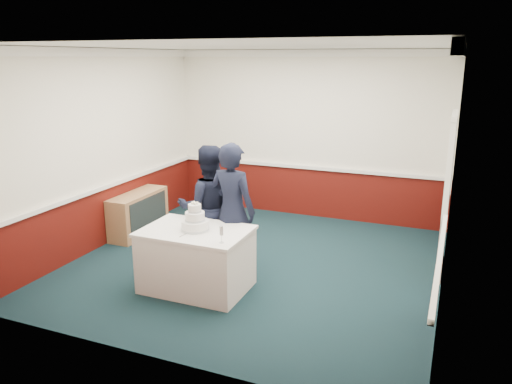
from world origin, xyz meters
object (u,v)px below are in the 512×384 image
at_px(wedding_cake, 195,221).
at_px(person_man, 208,207).
at_px(cake_table, 196,259).
at_px(sideboard, 139,214).
at_px(champagne_flute, 221,231).
at_px(cake_knife, 185,234).
at_px(person_woman, 232,211).

distance_m(wedding_cake, person_man, 0.75).
bearing_deg(wedding_cake, cake_table, -90.00).
bearing_deg(sideboard, cake_table, -37.38).
bearing_deg(sideboard, champagne_flute, -35.80).
distance_m(cake_table, champagne_flute, 0.78).
distance_m(wedding_cake, champagne_flute, 0.57).
relative_size(wedding_cake, champagne_flute, 1.78).
bearing_deg(cake_knife, person_man, 108.48).
bearing_deg(person_woman, champagne_flute, 113.08).
height_order(champagne_flute, person_woman, person_woman).
relative_size(wedding_cake, cake_knife, 1.65).
xyz_separation_m(wedding_cake, person_man, (-0.20, 0.72, -0.04)).
relative_size(sideboard, cake_knife, 5.45).
relative_size(champagne_flute, person_woman, 0.11).
bearing_deg(sideboard, cake_knife, -41.48).
distance_m(cake_table, person_man, 0.88).
height_order(wedding_cake, champagne_flute, wedding_cake).
distance_m(cake_table, wedding_cake, 0.50).
bearing_deg(cake_knife, sideboard, 146.68).
relative_size(champagne_flute, person_man, 0.12).
xyz_separation_m(sideboard, wedding_cake, (1.89, -1.44, 0.55)).
bearing_deg(person_woman, person_man, -14.87).
distance_m(champagne_flute, person_man, 1.22).
bearing_deg(person_woman, sideboard, -16.37).
height_order(person_man, person_woman, person_woman).
bearing_deg(cake_knife, cake_table, 89.62).
bearing_deg(person_man, cake_table, 72.88).
bearing_deg(champagne_flute, sideboard, 144.20).
distance_m(wedding_cake, person_woman, 0.60).
xyz_separation_m(cake_knife, champagne_flute, (0.53, -0.08, 0.14)).
distance_m(sideboard, champagne_flute, 3.00).
xyz_separation_m(cake_table, cake_knife, (-0.03, -0.20, 0.39)).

